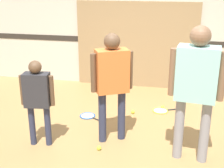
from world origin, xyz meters
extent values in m
plane|color=#A87F4C|center=(0.00, 0.00, 0.00)|extent=(16.00, 16.00, 0.00)
cube|color=beige|center=(0.00, 2.52, 1.60)|extent=(16.00, 0.06, 3.20)
cube|color=#2D2823|center=(0.00, 2.49, 1.02)|extent=(16.00, 0.01, 0.12)
cube|color=#9E7F56|center=(-0.04, 2.46, 0.94)|extent=(2.64, 0.05, 1.88)
cylinder|color=#2D334C|center=(-0.20, -0.13, 0.39)|extent=(0.11, 0.11, 0.79)
cylinder|color=#2D334C|center=(0.07, 0.01, 0.39)|extent=(0.11, 0.11, 0.79)
cube|color=orange|center=(-0.07, -0.06, 1.10)|extent=(0.52, 0.44, 0.62)
sphere|color=brown|center=(-0.07, -0.06, 1.53)|extent=(0.23, 0.23, 0.23)
cylinder|color=brown|center=(-0.31, -0.19, 1.09)|extent=(0.08, 0.08, 0.56)
cylinder|color=brown|center=(0.17, 0.06, 1.09)|extent=(0.08, 0.08, 0.56)
cylinder|color=#2D334C|center=(-1.19, -0.42, 0.31)|extent=(0.09, 0.09, 0.62)
cylinder|color=#2D334C|center=(-0.96, -0.40, 0.31)|extent=(0.09, 0.09, 0.62)
cube|color=#2D2D33|center=(-1.07, -0.41, 0.86)|extent=(0.38, 0.24, 0.49)
sphere|color=brown|center=(-1.07, -0.41, 1.20)|extent=(0.18, 0.18, 0.18)
cylinder|color=brown|center=(-1.28, -0.43, 0.86)|extent=(0.06, 0.06, 0.44)
cylinder|color=brown|center=(-0.86, -0.38, 0.86)|extent=(0.06, 0.06, 0.44)
cylinder|color=gray|center=(1.25, -0.39, 0.44)|extent=(0.13, 0.13, 0.88)
cylinder|color=gray|center=(0.92, -0.35, 0.44)|extent=(0.13, 0.13, 0.88)
cube|color=#99D8D1|center=(1.08, -0.37, 1.23)|extent=(0.54, 0.34, 0.70)
sphere|color=brown|center=(1.08, -0.37, 1.70)|extent=(0.26, 0.26, 0.26)
cylinder|color=brown|center=(1.38, -0.40, 1.22)|extent=(0.09, 0.09, 0.62)
cylinder|color=brown|center=(0.78, -0.33, 1.22)|extent=(0.09, 0.09, 0.62)
torus|color=#C6D838|center=(0.61, 1.15, 0.01)|extent=(0.38, 0.38, 0.02)
cylinder|color=silver|center=(0.61, 1.15, 0.01)|extent=(0.25, 0.25, 0.01)
cylinder|color=black|center=(0.83, 1.25, 0.01)|extent=(0.22, 0.11, 0.02)
sphere|color=black|center=(0.93, 1.29, 0.01)|extent=(0.03, 0.03, 0.03)
torus|color=blue|center=(-0.66, 0.66, 0.01)|extent=(0.38, 0.38, 0.02)
cylinder|color=silver|center=(-0.66, 0.66, 0.01)|extent=(0.24, 0.24, 0.01)
cylinder|color=black|center=(-0.47, 0.55, 0.01)|extent=(0.17, 0.11, 0.02)
sphere|color=black|center=(-0.39, 0.51, 0.01)|extent=(0.03, 0.03, 0.03)
sphere|color=#CCE038|center=(-0.19, -0.40, 0.03)|extent=(0.07, 0.07, 0.07)
sphere|color=#CCE038|center=(0.64, 1.27, 0.03)|extent=(0.07, 0.07, 0.07)
sphere|color=#CCE038|center=(0.12, 0.94, 0.03)|extent=(0.07, 0.07, 0.07)
camera|label=1|loc=(0.78, -4.22, 2.39)|focal=50.00mm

